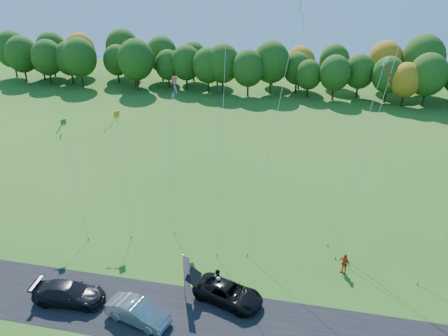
% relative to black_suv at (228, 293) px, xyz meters
% --- Properties ---
extents(ground, '(160.00, 160.00, 0.00)m').
position_rel_black_suv_xyz_m(ground, '(-2.00, 1.82, -0.72)').
color(ground, '#285C18').
extents(asphalt_strip, '(90.00, 6.00, 0.01)m').
position_rel_black_suv_xyz_m(asphalt_strip, '(-2.00, -2.18, -0.71)').
color(asphalt_strip, black).
rests_on(asphalt_strip, ground).
extents(tree_line, '(116.00, 12.00, 10.00)m').
position_rel_black_suv_xyz_m(tree_line, '(-2.00, 56.82, -0.72)').
color(tree_line, '#1E4711').
rests_on(tree_line, ground).
extents(black_suv, '(5.65, 3.88, 1.43)m').
position_rel_black_suv_xyz_m(black_suv, '(0.00, 0.00, 0.00)').
color(black_suv, black).
rests_on(black_suv, ground).
extents(silver_sedan, '(4.89, 2.73, 1.53)m').
position_rel_black_suv_xyz_m(silver_sedan, '(-5.69, -3.22, 0.05)').
color(silver_sedan, '#A1A2A6').
rests_on(silver_sedan, ground).
extents(dark_truck_a, '(5.39, 2.53, 1.52)m').
position_rel_black_suv_xyz_m(dark_truck_a, '(-11.31, -2.49, 0.04)').
color(dark_truck_a, black).
rests_on(dark_truck_a, ground).
extents(person_tailgate_a, '(0.55, 0.70, 1.69)m').
position_rel_black_suv_xyz_m(person_tailgate_a, '(-0.80, 0.44, 0.13)').
color(person_tailgate_a, silver).
rests_on(person_tailgate_a, ground).
extents(person_tailgate_b, '(0.76, 0.92, 1.76)m').
position_rel_black_suv_xyz_m(person_tailgate_b, '(-1.02, 1.12, 0.16)').
color(person_tailgate_b, gray).
rests_on(person_tailgate_b, ground).
extents(person_east, '(1.07, 0.98, 1.76)m').
position_rel_black_suv_xyz_m(person_east, '(8.35, 5.12, 0.16)').
color(person_east, '#D25013').
rests_on(person_east, ground).
extents(feather_flag, '(0.49, 0.14, 3.69)m').
position_rel_black_suv_xyz_m(feather_flag, '(-3.10, -0.12, 1.53)').
color(feather_flag, '#999999').
rests_on(feather_flag, ground).
extents(kite_delta_blue, '(3.09, 12.32, 27.14)m').
position_rel_black_suv_xyz_m(kite_delta_blue, '(-2.66, 10.94, 12.94)').
color(kite_delta_blue, '#4C3F33').
rests_on(kite_delta_blue, ground).
extents(kite_parafoil_orange, '(7.94, 12.44, 30.42)m').
position_rel_black_suv_xyz_m(kite_parafoil_orange, '(10.79, 12.70, 14.28)').
color(kite_parafoil_orange, '#4C3F33').
rests_on(kite_parafoil_orange, ground).
extents(kite_delta_red, '(4.17, 10.00, 21.82)m').
position_rel_black_suv_xyz_m(kite_delta_red, '(1.86, 10.27, 9.89)').
color(kite_delta_red, '#4C3F33').
rests_on(kite_delta_red, ground).
extents(kite_diamond_yellow, '(3.28, 5.68, 10.60)m').
position_rel_black_suv_xyz_m(kite_diamond_yellow, '(-11.55, 8.67, 4.36)').
color(kite_diamond_yellow, '#4C3F33').
rests_on(kite_diamond_yellow, ground).
extents(kite_diamond_green, '(4.08, 5.07, 10.00)m').
position_rel_black_suv_xyz_m(kite_diamond_green, '(-15.61, 7.26, 4.08)').
color(kite_diamond_green, '#4C3F33').
rests_on(kite_diamond_green, ground).
extents(kite_diamond_white, '(3.71, 5.34, 15.95)m').
position_rel_black_suv_xyz_m(kite_diamond_white, '(8.73, 10.95, 7.07)').
color(kite_diamond_white, '#4C3F33').
rests_on(kite_diamond_white, ground).
extents(kite_diamond_pink, '(2.49, 8.14, 13.11)m').
position_rel_black_suv_xyz_m(kite_diamond_pink, '(-7.51, 11.33, 5.61)').
color(kite_diamond_pink, '#4C3F33').
rests_on(kite_diamond_pink, ground).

